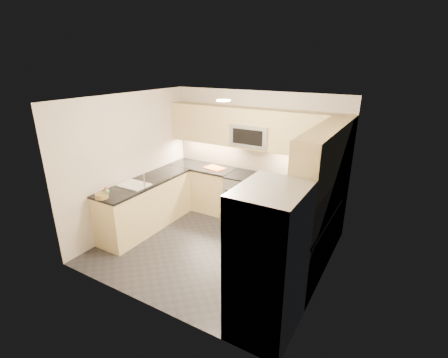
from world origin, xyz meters
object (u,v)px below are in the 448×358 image
microwave (252,135)px  fruit_basket (102,196)px  cutting_board (215,168)px  refrigerator (268,262)px  utensil_bowl (330,185)px  gas_range (247,198)px

microwave → fruit_basket: bearing=-123.6°
cutting_board → fruit_basket: bearing=-108.7°
refrigerator → fruit_basket: refrigerator is taller
microwave → refrigerator: (1.45, -2.55, -0.80)m
refrigerator → utensil_bowl: size_ratio=7.23×
cutting_board → gas_range: bearing=-2.3°
gas_range → fruit_basket: fruit_basket is taller
refrigerator → gas_range: bearing=120.9°
microwave → refrigerator: microwave is taller
refrigerator → cutting_board: refrigerator is taller
microwave → utensil_bowl: bearing=-2.9°
cutting_board → fruit_basket: size_ratio=1.93×
gas_range → utensil_bowl: (1.54, 0.05, 0.56)m
gas_range → refrigerator: size_ratio=0.51×
cutting_board → fruit_basket: (-0.75, -2.22, 0.03)m
microwave → refrigerator: 3.04m
gas_range → fruit_basket: (-1.54, -2.19, 0.52)m
gas_range → refrigerator: bearing=-59.1°
gas_range → utensil_bowl: utensil_bowl is taller
fruit_basket → utensil_bowl: bearing=36.0°
gas_range → utensil_bowl: 1.64m
utensil_bowl → fruit_basket: size_ratio=1.20×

